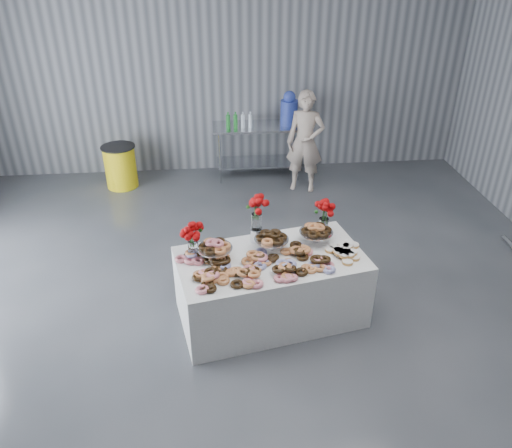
{
  "coord_description": "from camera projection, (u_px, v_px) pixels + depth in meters",
  "views": [
    {
      "loc": [
        -0.29,
        -3.76,
        3.59
      ],
      "look_at": [
        0.13,
        0.72,
        0.99
      ],
      "focal_mm": 35.0,
      "sensor_mm": 36.0,
      "label": 1
    }
  ],
  "objects": [
    {
      "name": "bouquet_right",
      "position": [
        325.0,
        209.0,
        5.36
      ],
      "size": [
        0.26,
        0.26,
        0.42
      ],
      "color": "white",
      "rests_on": "display_table"
    },
    {
      "name": "donut_mounds",
      "position": [
        272.0,
        257.0,
        5.02
      ],
      "size": [
        1.93,
        1.14,
        0.09
      ],
      "primitive_type": null,
      "rotation": [
        0.0,
        0.0,
        0.2
      ],
      "color": "#CE824B",
      "rests_on": "display_table"
    },
    {
      "name": "bouquet_center",
      "position": [
        257.0,
        210.0,
        5.17
      ],
      "size": [
        0.26,
        0.26,
        0.57
      ],
      "color": "silver",
      "rests_on": "display_table"
    },
    {
      "name": "display_table",
      "position": [
        271.0,
        287.0,
        5.27
      ],
      "size": [
        2.06,
        1.35,
        0.75
      ],
      "primitive_type": "cube",
      "rotation": [
        0.0,
        0.0,
        0.2
      ],
      "color": "white",
      "rests_on": "ground"
    },
    {
      "name": "danish_pile",
      "position": [
        345.0,
        249.0,
        5.12
      ],
      "size": [
        0.48,
        0.48,
        0.11
      ],
      "primitive_type": null,
      "color": "white",
      "rests_on": "display_table"
    },
    {
      "name": "drink_bottles",
      "position": [
        239.0,
        120.0,
        8.0
      ],
      "size": [
        0.54,
        0.08,
        0.27
      ],
      "primitive_type": null,
      "color": "#268C33",
      "rests_on": "prep_table"
    },
    {
      "name": "cake_stand_mid",
      "position": [
        271.0,
        238.0,
        5.15
      ],
      "size": [
        0.36,
        0.36,
        0.17
      ],
      "color": "silver",
      "rests_on": "display_table"
    },
    {
      "name": "cake_stand_right",
      "position": [
        316.0,
        231.0,
        5.27
      ],
      "size": [
        0.36,
        0.36,
        0.17
      ],
      "color": "silver",
      "rests_on": "display_table"
    },
    {
      "name": "trash_barrel",
      "position": [
        120.0,
        166.0,
        8.1
      ],
      "size": [
        0.54,
        0.54,
        0.7
      ],
      "rotation": [
        0.0,
        0.0,
        -0.0
      ],
      "color": "yellow",
      "rests_on": "ground"
    },
    {
      "name": "room_walls",
      "position": [
        211.0,
        81.0,
        3.77
      ],
      "size": [
        8.04,
        9.04,
        4.02
      ],
      "color": "gray",
      "rests_on": "ground"
    },
    {
      "name": "bouquet_left",
      "position": [
        192.0,
        231.0,
        4.95
      ],
      "size": [
        0.26,
        0.26,
        0.42
      ],
      "color": "white",
      "rests_on": "display_table"
    },
    {
      "name": "ground",
      "position": [
        250.0,
        344.0,
        5.06
      ],
      "size": [
        9.0,
        9.0,
        0.0
      ],
      "primitive_type": "plane",
      "color": "#373A3F",
      "rests_on": "ground"
    },
    {
      "name": "cake_stand_left",
      "position": [
        215.0,
        247.0,
        5.0
      ],
      "size": [
        0.36,
        0.36,
        0.17
      ],
      "color": "silver",
      "rests_on": "display_table"
    },
    {
      "name": "prep_table",
      "position": [
        258.0,
        141.0,
        8.32
      ],
      "size": [
        1.5,
        0.6,
        0.9
      ],
      "color": "silver",
      "rests_on": "ground"
    },
    {
      "name": "person",
      "position": [
        305.0,
        142.0,
        7.79
      ],
      "size": [
        0.68,
        0.55,
        1.6
      ],
      "primitive_type": "imported",
      "rotation": [
        0.0,
        0.0,
        -0.33
      ],
      "color": "#CC8C93",
      "rests_on": "ground"
    },
    {
      "name": "water_jug",
      "position": [
        289.0,
        110.0,
        8.1
      ],
      "size": [
        0.28,
        0.28,
        0.55
      ],
      "color": "blue",
      "rests_on": "prep_table"
    }
  ]
}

